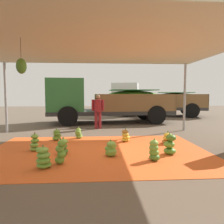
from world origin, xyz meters
TOP-DOWN VIEW (x-y plane):
  - ground_plane at (0.00, 3.00)m, footprint 40.00×40.00m
  - tarp_orange at (0.00, 0.00)m, footprint 6.10×4.23m
  - tent_canopy at (-0.01, -0.09)m, footprint 8.00×7.00m
  - banana_bunch_0 at (-0.92, -0.21)m, footprint 0.36×0.36m
  - banana_bunch_1 at (-0.84, -1.06)m, footprint 0.33×0.32m
  - banana_bunch_2 at (0.33, -0.51)m, footprint 0.40×0.40m
  - banana_bunch_3 at (-1.41, 1.53)m, footprint 0.40×0.39m
  - banana_bunch_4 at (1.89, -0.45)m, footprint 0.41×0.41m
  - banana_bunch_5 at (-1.76, 0.12)m, footprint 0.34×0.36m
  - banana_bunch_7 at (-1.17, -1.32)m, footprint 0.45×0.47m
  - banana_bunch_8 at (0.93, 1.16)m, footprint 0.38×0.38m
  - banana_bunch_10 at (-0.69, 1.81)m, footprint 0.33×0.33m
  - banana_bunch_11 at (1.34, -0.94)m, footprint 0.32×0.34m
  - banana_bunch_12 at (2.24, 0.80)m, footprint 0.45×0.47m
  - cargo_truck_main at (0.47, 6.15)m, footprint 6.90×2.92m
  - cargo_truck_far at (4.11, 9.80)m, footprint 6.93×3.92m
  - worker_0 at (0.01, 4.02)m, footprint 0.58×0.35m

SIDE VIEW (x-z plane):
  - ground_plane at x=0.00m, z-range 0.00..0.00m
  - tarp_orange at x=0.00m, z-range 0.00..0.01m
  - banana_bunch_12 at x=2.24m, z-range -0.03..0.37m
  - banana_bunch_10 at x=-0.69m, z-range -0.03..0.39m
  - banana_bunch_3 at x=-1.41m, z-range -0.02..0.39m
  - banana_bunch_8 at x=0.93m, z-range -0.03..0.42m
  - banana_bunch_0 at x=-0.92m, z-range -0.03..0.42m
  - banana_bunch_2 at x=0.33m, z-range -0.02..0.41m
  - banana_bunch_7 at x=-1.17m, z-range -0.03..0.48m
  - banana_bunch_5 at x=-1.76m, z-range -0.04..0.50m
  - banana_bunch_11 at x=1.34m, z-range -0.03..0.51m
  - banana_bunch_4 at x=1.89m, z-range -0.03..0.54m
  - banana_bunch_1 at x=-0.84m, z-range -0.03..0.58m
  - worker_0 at x=0.01m, z-range 0.13..1.71m
  - cargo_truck_far at x=4.11m, z-range -0.01..2.39m
  - cargo_truck_main at x=0.47m, z-range 0.01..2.41m
  - tent_canopy at x=-0.01m, z-range 1.40..4.37m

